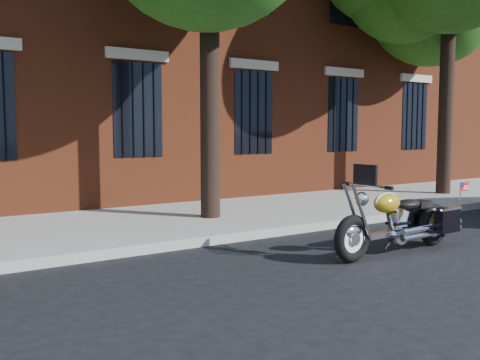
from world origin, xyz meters
TOP-DOWN VIEW (x-y plane):
  - ground at (0.00, 0.00)m, footprint 120.00×120.00m
  - curb at (0.00, 1.38)m, footprint 40.00×0.16m
  - sidewalk at (0.00, 3.26)m, footprint 40.00×3.60m
  - motorcycle at (1.63, -0.61)m, footprint 2.59×0.78m

SIDE VIEW (x-z plane):
  - ground at x=0.00m, z-range 0.00..0.00m
  - curb at x=0.00m, z-range 0.00..0.15m
  - sidewalk at x=0.00m, z-range 0.00..0.15m
  - motorcycle at x=1.63m, z-range -0.21..1.09m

